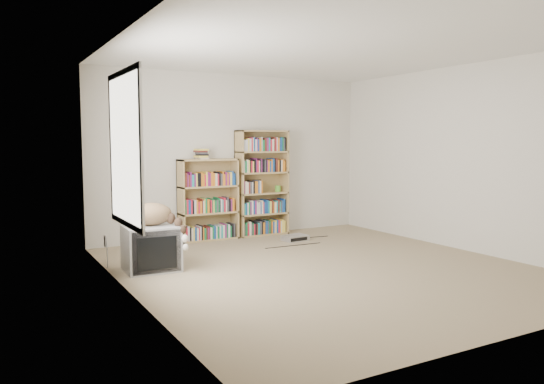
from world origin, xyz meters
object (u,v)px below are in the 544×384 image
crt_tv (151,248)px  bookcase_tall (262,185)px  dvd_player (295,238)px  bookcase_short (208,203)px  cat (156,217)px

crt_tv → bookcase_tall: (2.21, 1.45, 0.53)m
crt_tv → bookcase_tall: size_ratio=0.37×
dvd_player → bookcase_short: bearing=141.4°
cat → dvd_player: (2.35, 0.77, -0.57)m
bookcase_tall → bookcase_short: (-0.91, 0.00, -0.24)m
crt_tv → dvd_player: (2.40, 0.74, -0.22)m
bookcase_tall → dvd_player: bearing=-75.2°
cat → bookcase_tall: size_ratio=0.42×
dvd_player → crt_tv: bearing=-168.5°
bookcase_tall → dvd_player: 1.05m
cat → bookcase_tall: 2.63m
bookcase_short → dvd_player: bearing=-33.0°
crt_tv → dvd_player: size_ratio=1.72×
crt_tv → dvd_player: 2.52m
cat → dvd_player: size_ratio=1.92×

